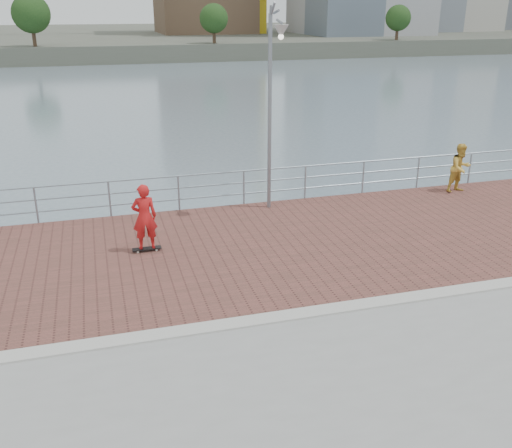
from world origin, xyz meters
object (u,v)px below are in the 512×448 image
object	(u,v)px
guardrail	(212,186)
street_lamp	(274,75)
bystander	(460,168)
skateboarder	(144,217)

from	to	relation	value
guardrail	street_lamp	bearing A→B (deg)	-28.38
street_lamp	guardrail	bearing A→B (deg)	151.62
guardrail	street_lamp	world-z (taller)	street_lamp
street_lamp	bystander	xyz separation A→B (m)	(6.61, 0.17, -3.24)
guardrail	bystander	distance (m)	8.35
bystander	street_lamp	bearing A→B (deg)	171.74
street_lamp	skateboarder	bearing A→B (deg)	-153.79
skateboarder	bystander	size ratio (longest dim) A/B	1.04
guardrail	bystander	size ratio (longest dim) A/B	23.77
street_lamp	bystander	world-z (taller)	street_lamp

